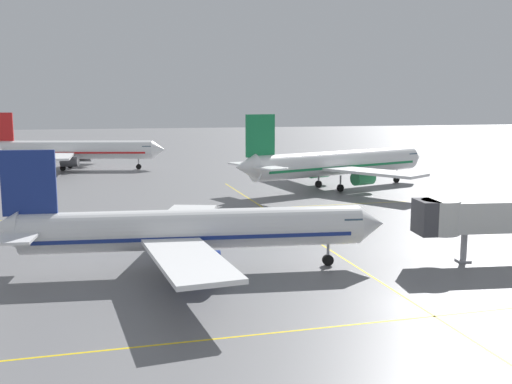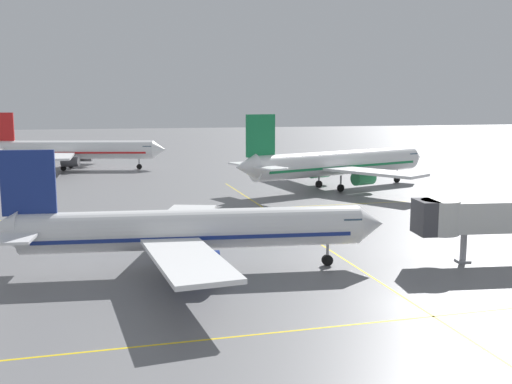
# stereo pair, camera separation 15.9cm
# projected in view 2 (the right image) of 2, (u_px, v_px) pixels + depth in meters

# --- Properties ---
(ground_plane) EXTENTS (600.00, 600.00, 0.00)m
(ground_plane) POSITION_uv_depth(u_px,v_px,m) (418.00, 306.00, 40.40)
(ground_plane) COLOR slate
(airliner_front_gate) EXTENTS (32.99, 28.26, 10.25)m
(airliner_front_gate) POSITION_uv_depth(u_px,v_px,m) (190.00, 230.00, 48.43)
(airliner_front_gate) COLOR white
(airliner_front_gate) RESTS_ON ground
(airliner_second_row) EXTENTS (38.42, 32.87, 12.26)m
(airliner_second_row) POSITION_uv_depth(u_px,v_px,m) (337.00, 163.00, 95.45)
(airliner_second_row) COLOR white
(airliner_second_row) RESTS_ON ground
(airliner_third_row) EXTENTS (38.14, 32.44, 11.97)m
(airliner_third_row) POSITION_uv_depth(u_px,v_px,m) (74.00, 150.00, 123.66)
(airliner_third_row) COLOR white
(airliner_third_row) RESTS_ON ground
(taxiway_markings) EXTENTS (163.51, 91.61, 0.01)m
(taxiway_markings) POSITION_uv_depth(u_px,v_px,m) (320.00, 244.00, 58.39)
(taxiway_markings) COLOR yellow
(taxiway_markings) RESTS_ON ground
(jet_bridge) EXTENTS (17.59, 5.22, 5.58)m
(jet_bridge) POSITION_uv_depth(u_px,v_px,m) (497.00, 216.00, 51.48)
(jet_bridge) COLOR silver
(jet_bridge) RESTS_ON ground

